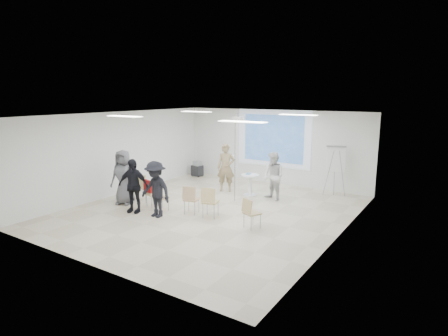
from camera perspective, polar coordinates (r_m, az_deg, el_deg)
The scene contains 30 objects.
floor at distance 11.85m, azimuth -2.11°, elevation -6.81°, with size 8.00×9.00×0.10m, color beige.
ceiling at distance 11.28m, azimuth -2.23°, elevation 8.33°, with size 8.00×9.00×0.10m, color white.
wall_back at distance 15.37m, azimuth 7.61°, elevation 3.20°, with size 8.00×0.10×3.00m, color silver.
wall_left at distance 14.15m, azimuth -15.75°, elevation 2.19°, with size 0.10×9.00×3.00m, color silver.
wall_right at distance 9.77m, azimuth 17.70°, elevation -1.83°, with size 0.10×9.00×3.00m, color silver.
projection_halo at distance 15.27m, azimuth 7.54°, elevation 4.48°, with size 3.20×0.01×2.30m, color silver.
projection_image at distance 15.25m, azimuth 7.52°, elevation 4.47°, with size 2.60×0.01×1.90m, color #2F5EA0.
pedestal_table at distance 13.47m, azimuth 3.99°, elevation -2.42°, with size 0.77×0.77×0.81m.
player_left at distance 13.98m, azimuth 0.30°, elevation 0.54°, with size 0.75×0.51×2.05m, color #967F5C.
player_right at distance 12.93m, azimuth 7.55°, elevation -0.89°, with size 0.89×0.71×1.85m, color silver.
controller_left at distance 14.04m, azimuth 1.47°, elevation 1.93°, with size 0.04×0.13×0.04m, color white.
controller_right at distance 13.16m, azimuth 7.34°, elevation 0.76°, with size 0.04×0.11×0.04m, color white.
chair_far_left at distance 13.02m, azimuth -12.16°, elevation -2.59°, with size 0.45×0.48×0.95m.
chair_left_mid at distance 12.39m, azimuth -11.04°, elevation -3.67°, with size 0.47×0.49×0.81m.
chair_left_inner at distance 11.89m, azimuth -9.83°, elevation -4.23°, with size 0.46×0.48×0.82m.
chair_center at distance 11.43m, azimuth -5.12°, elevation -4.52°, with size 0.52×0.54×0.89m.
chair_right_inner at distance 11.06m, azimuth -2.22°, elevation -4.88°, with size 0.54×0.56×0.94m.
chair_right_far at distance 10.23m, azimuth 4.01°, elevation -6.55°, with size 0.53×0.55×0.85m.
red_jacket at distance 12.21m, azimuth -11.52°, elevation -2.73°, with size 0.41×0.09×0.39m, color maroon.
laptop at distance 11.96m, azimuth -9.48°, elevation -4.35°, with size 0.30×0.22×0.02m, color black.
audience_left at distance 11.84m, azimuth -13.72°, elevation -2.06°, with size 1.12×0.67×1.93m, color black.
audience_mid at distance 11.23m, azimuth -10.41°, elevation -2.66°, with size 1.24×0.68×1.92m, color black.
audience_outer at distance 12.80m, azimuth -15.09°, elevation -0.89°, with size 0.99×0.65×2.04m, color #5B5B60.
flipchart_easel at distance 13.85m, azimuth 16.66°, elevation 1.28°, with size 0.74×0.59×1.82m.
av_cart at distance 16.75m, azimuth -4.10°, elevation -0.18°, with size 0.49×0.41×0.68m.
ceiling_projector at distance 12.50m, azimuth 2.11°, elevation 6.95°, with size 0.30×0.25×3.00m.
fluor_panel_nw at distance 14.08m, azimuth -4.25°, elevation 8.56°, with size 1.20×0.30×0.02m, color white.
fluor_panel_ne at distance 12.10m, azimuth 11.21°, elevation 7.94°, with size 1.20×0.30×0.02m, color white.
fluor_panel_sw at distance 11.48m, azimuth -14.90°, elevation 7.62°, with size 1.20×0.30×0.02m, color white.
fluor_panel_se at distance 8.95m, azimuth 2.80°, elevation 7.06°, with size 1.20×0.30×0.02m, color white.
Camera 1 is at (6.47, -9.23, 3.62)m, focal length 30.00 mm.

